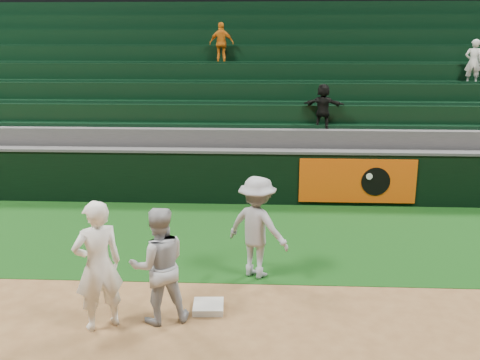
# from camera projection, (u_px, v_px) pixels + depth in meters

# --- Properties ---
(ground) EXTENTS (70.00, 70.00, 0.00)m
(ground) POSITION_uv_depth(u_px,v_px,m) (196.00, 312.00, 7.42)
(ground) COLOR brown
(ground) RESTS_ON ground
(foul_grass) EXTENTS (36.00, 4.20, 0.01)m
(foul_grass) POSITION_uv_depth(u_px,v_px,m) (216.00, 235.00, 10.32)
(foul_grass) COLOR black
(foul_grass) RESTS_ON ground
(first_base) EXTENTS (0.44, 0.44, 0.09)m
(first_base) POSITION_uv_depth(u_px,v_px,m) (208.00, 307.00, 7.47)
(first_base) COLOR silver
(first_base) RESTS_ON ground
(first_baseman) EXTENTS (0.76, 0.70, 1.73)m
(first_baseman) POSITION_uv_depth(u_px,v_px,m) (98.00, 265.00, 6.83)
(first_baseman) COLOR white
(first_baseman) RESTS_ON ground
(baserunner) EXTENTS (0.93, 0.82, 1.59)m
(baserunner) POSITION_uv_depth(u_px,v_px,m) (159.00, 265.00, 7.01)
(baserunner) COLOR #A6A9B1
(baserunner) RESTS_ON ground
(base_coach) EXTENTS (1.21, 1.05, 1.63)m
(base_coach) POSITION_uv_depth(u_px,v_px,m) (257.00, 227.00, 8.36)
(base_coach) COLOR #989BA5
(base_coach) RESTS_ON foul_grass
(field_wall) EXTENTS (36.00, 0.45, 1.25)m
(field_wall) POSITION_uv_depth(u_px,v_px,m) (226.00, 176.00, 12.28)
(field_wall) COLOR black
(field_wall) RESTS_ON ground
(stadium_seating) EXTENTS (36.00, 5.95, 4.95)m
(stadium_seating) POSITION_uv_depth(u_px,v_px,m) (234.00, 109.00, 15.66)
(stadium_seating) COLOR #3B3B3D
(stadium_seating) RESTS_ON ground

